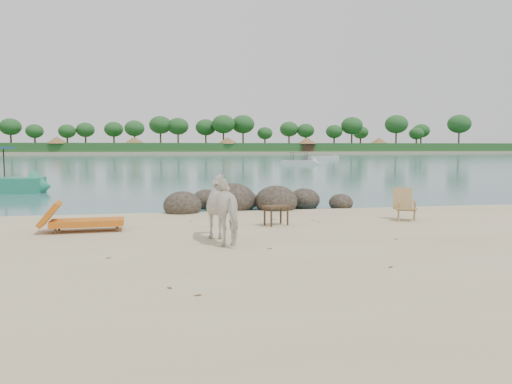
# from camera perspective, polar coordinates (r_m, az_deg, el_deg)

# --- Properties ---
(water) EXTENTS (400.00, 400.00, 0.00)m
(water) POSITION_cam_1_polar(r_m,az_deg,el_deg) (99.81, -9.64, 3.94)
(water) COLOR #346668
(water) RESTS_ON ground
(far_shore) EXTENTS (420.00, 90.00, 1.40)m
(far_shore) POSITION_cam_1_polar(r_m,az_deg,el_deg) (179.79, -10.02, 4.47)
(far_shore) COLOR tan
(far_shore) RESTS_ON ground
(far_scenery) EXTENTS (420.00, 18.00, 9.50)m
(far_scenery) POSITION_cam_1_polar(r_m,az_deg,el_deg) (146.48, -9.92, 5.55)
(far_scenery) COLOR #1E4C1E
(far_scenery) RESTS_ON ground
(boulders) EXTENTS (6.41, 2.94, 1.15)m
(boulders) POSITION_cam_1_polar(r_m,az_deg,el_deg) (16.77, -0.95, -1.18)
(boulders) COLOR black
(boulders) RESTS_ON ground
(cow) EXTENTS (1.22, 1.87, 1.46)m
(cow) POSITION_cam_1_polar(r_m,az_deg,el_deg) (10.82, -3.28, -2.03)
(cow) COLOR silver
(cow) RESTS_ON ground
(side_table) EXTENTS (0.75, 0.62, 0.52)m
(side_table) POSITION_cam_1_polar(r_m,az_deg,el_deg) (13.08, 2.32, -2.85)
(side_table) COLOR #362815
(side_table) RESTS_ON ground
(lounge_chair) EXTENTS (2.18, 0.88, 0.64)m
(lounge_chair) POSITION_cam_1_polar(r_m,az_deg,el_deg) (12.85, -18.72, -2.99)
(lounge_chair) COLOR orange
(lounge_chair) RESTS_ON ground
(deck_chair) EXTENTS (0.78, 0.81, 0.90)m
(deck_chair) POSITION_cam_1_polar(r_m,az_deg,el_deg) (14.53, 16.85, -1.49)
(deck_chair) COLOR tan
(deck_chair) RESTS_ON ground
(boat_mid) EXTENTS (4.69, 3.61, 2.40)m
(boat_mid) POSITION_cam_1_polar(r_m,az_deg,el_deg) (60.66, 4.96, 4.35)
(boat_mid) COLOR silver
(boat_mid) RESTS_ON water
(boat_far) EXTENTS (6.26, 2.98, 0.71)m
(boat_far) POSITION_cam_1_polar(r_m,az_deg,el_deg) (83.10, 7.72, 3.97)
(boat_far) COLOR beige
(boat_far) RESTS_ON water
(dead_leaves) EXTENTS (7.75, 7.08, 0.00)m
(dead_leaves) POSITION_cam_1_polar(r_m,az_deg,el_deg) (11.24, -1.34, -5.49)
(dead_leaves) COLOR brown
(dead_leaves) RESTS_ON ground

